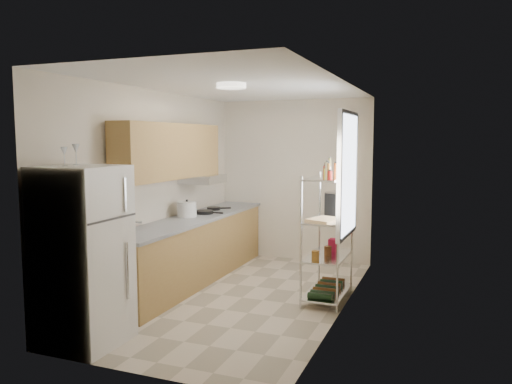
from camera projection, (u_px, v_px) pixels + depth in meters
room at (242, 194)px, 6.08m from camera, size 2.52×4.42×2.62m
counter_run at (193, 249)px, 6.90m from camera, size 0.63×3.51×0.90m
upper_cabinets at (170, 151)px, 6.50m from camera, size 0.33×2.20×0.72m
range_hood at (203, 179)px, 7.26m from camera, size 0.50×0.60×0.12m
window at (348, 174)px, 5.94m from camera, size 0.06×1.00×1.46m
bakers_rack at (328, 211)px, 6.01m from camera, size 0.45×0.90×1.73m
ceiling_dome at (231, 86)px, 5.67m from camera, size 0.34×0.34×0.05m
refrigerator at (83, 256)px, 4.74m from camera, size 0.71×0.71×1.72m
wine_glass_a at (76, 154)px, 4.78m from camera, size 0.07×0.07×0.20m
wine_glass_b at (64, 157)px, 4.54m from camera, size 0.06×0.06×0.18m
rice_cooker at (187, 209)px, 6.87m from camera, size 0.26×0.26×0.21m
frying_pan_large at (204, 212)px, 7.17m from camera, size 0.27×0.27×0.05m
frying_pan_small at (214, 209)px, 7.56m from camera, size 0.28×0.28×0.04m
cutting_board at (325, 220)px, 5.87m from camera, size 0.42×0.47×0.03m
espresso_machine at (336, 203)px, 6.31m from camera, size 0.25×0.30×0.30m
storage_bag at (333, 245)px, 6.28m from camera, size 0.10×0.14×0.16m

